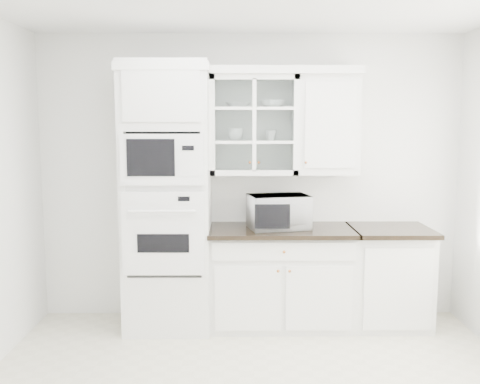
{
  "coord_description": "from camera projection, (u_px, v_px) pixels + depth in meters",
  "views": [
    {
      "loc": [
        -0.13,
        -3.36,
        1.87
      ],
      "look_at": [
        -0.1,
        1.05,
        1.3
      ],
      "focal_mm": 40.0,
      "sensor_mm": 36.0,
      "label": 1
    }
  ],
  "objects": [
    {
      "name": "bowl_a",
      "position": [
        237.0,
        105.0,
        4.9
      ],
      "size": [
        0.26,
        0.26,
        0.05
      ],
      "primitive_type": "imported",
      "rotation": [
        0.0,
        0.0,
        0.28
      ],
      "color": "white",
      "rests_on": "upper_cabinet_glass"
    },
    {
      "name": "base_cabinet_run",
      "position": [
        281.0,
        276.0,
        4.95
      ],
      "size": [
        1.32,
        0.67,
        0.92
      ],
      "color": "white",
      "rests_on": "ground"
    },
    {
      "name": "room_shell",
      "position": [
        255.0,
        136.0,
        3.77
      ],
      "size": [
        4.0,
        3.5,
        2.7
      ],
      "color": "white",
      "rests_on": "ground"
    },
    {
      "name": "cup_b",
      "position": [
        271.0,
        135.0,
        4.91
      ],
      "size": [
        0.13,
        0.13,
        0.1
      ],
      "primitive_type": "imported",
      "rotation": [
        0.0,
        0.0,
        0.29
      ],
      "color": "white",
      "rests_on": "upper_cabinet_glass"
    },
    {
      "name": "crown_molding",
      "position": [
        242.0,
        71.0,
        4.82
      ],
      "size": [
        2.14,
        0.38,
        0.07
      ],
      "primitive_type": "cube",
      "color": "white",
      "rests_on": "room_shell"
    },
    {
      "name": "countertop_microwave",
      "position": [
        278.0,
        211.0,
        4.85
      ],
      "size": [
        0.6,
        0.53,
        0.3
      ],
      "primitive_type": "imported",
      "rotation": [
        0.0,
        0.0,
        3.35
      ],
      "color": "white",
      "rests_on": "base_cabinet_run"
    },
    {
      "name": "cup_a",
      "position": [
        236.0,
        135.0,
        4.91
      ],
      "size": [
        0.17,
        0.17,
        0.11
      ],
      "primitive_type": "imported",
      "rotation": [
        0.0,
        0.0,
        -0.27
      ],
      "color": "white",
      "rests_on": "upper_cabinet_glass"
    },
    {
      "name": "bowl_b",
      "position": [
        273.0,
        104.0,
        4.87
      ],
      "size": [
        0.25,
        0.25,
        0.07
      ],
      "primitive_type": "imported",
      "rotation": [
        0.0,
        0.0,
        0.21
      ],
      "color": "white",
      "rests_on": "upper_cabinet_glass"
    },
    {
      "name": "upper_cabinet_solid",
      "position": [
        327.0,
        125.0,
        4.91
      ],
      "size": [
        0.55,
        0.33,
        0.9
      ],
      "primitive_type": "cube",
      "color": "white",
      "rests_on": "room_shell"
    },
    {
      "name": "upper_cabinet_glass",
      "position": [
        254.0,
        125.0,
        4.9
      ],
      "size": [
        0.8,
        0.33,
        0.9
      ],
      "color": "white",
      "rests_on": "room_shell"
    },
    {
      "name": "oven_column",
      "position": [
        168.0,
        198.0,
        4.81
      ],
      "size": [
        0.76,
        0.68,
        2.4
      ],
      "color": "white",
      "rests_on": "ground"
    },
    {
      "name": "extra_base_cabinet",
      "position": [
        388.0,
        276.0,
        4.95
      ],
      "size": [
        0.72,
        0.67,
        0.92
      ],
      "color": "white",
      "rests_on": "ground"
    }
  ]
}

